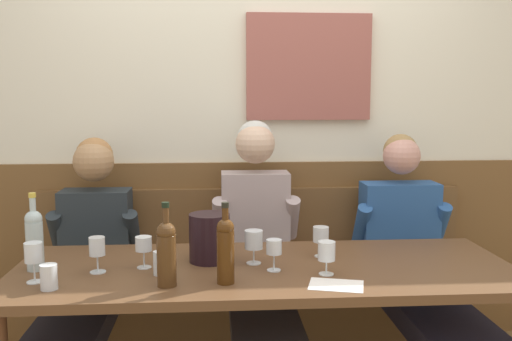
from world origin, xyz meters
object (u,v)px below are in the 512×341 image
object	(u,v)px
wine_glass_center_front	(327,253)
wine_bottle_clear_water	(34,238)
dining_table	(265,284)
wine_glass_mid_right	(321,235)
wine_glass_right_end	(274,249)
wine_glass_near_bucket	(254,240)
wine_glass_by_bottle	(97,249)
wine_bottle_amber_mid	(166,251)
person_center_right_seat	(260,261)
water_tumbler_center	(49,277)
wine_bottle_green_tall	(226,248)
wall_bench	(254,307)
wine_glass_mid_left	(144,246)
person_center_left_seat	(82,273)
wine_glass_left_end	(34,255)
water_tumbler_right	(160,263)
person_right_seat	(422,269)
ice_bucket	(210,238)

from	to	relation	value
wine_glass_center_front	wine_bottle_clear_water	bearing A→B (deg)	173.01
dining_table	wine_glass_mid_right	distance (m)	0.35
wine_glass_right_end	wine_glass_near_bucket	bearing A→B (deg)	125.77
wine_glass_by_bottle	wine_bottle_amber_mid	bearing A→B (deg)	-32.11
person_center_right_seat	water_tumbler_center	distance (m)	1.05
wine_bottle_green_tall	wine_bottle_clear_water	distance (m)	0.84
wine_glass_center_front	wine_glass_near_bucket	xyz separation A→B (m)	(-0.29, 0.18, 0.01)
wall_bench	wine_glass_mid_left	bearing A→B (deg)	-127.02
wall_bench	person_center_left_seat	size ratio (longest dim) A/B	1.93
wine_glass_left_end	wall_bench	bearing A→B (deg)	42.54
wall_bench	wine_glass_right_end	world-z (taller)	wall_bench
water_tumbler_center	water_tumbler_right	size ratio (longest dim) A/B	0.98
wine_glass_by_bottle	wine_glass_near_bucket	distance (m)	0.67
wine_bottle_amber_mid	wine_glass_mid_left	xyz separation A→B (m)	(-0.12, 0.24, -0.04)
wine_glass_left_end	water_tumbler_center	size ratio (longest dim) A/B	1.66
water_tumbler_center	water_tumbler_right	distance (m)	0.43
water_tumbler_right	person_right_seat	bearing A→B (deg)	17.83
wine_bottle_amber_mid	wine_glass_near_bucket	world-z (taller)	wine_bottle_amber_mid
water_tumbler_center	person_center_right_seat	bearing A→B (deg)	34.47
dining_table	wine_glass_left_end	distance (m)	0.97
wine_glass_left_end	wine_glass_near_bucket	distance (m)	0.91
wine_bottle_clear_water	wine_glass_mid_right	distance (m)	1.25
wine_bottle_amber_mid	wine_glass_right_end	size ratio (longest dim) A/B	2.45
wine_glass_mid_left	water_tumbler_center	world-z (taller)	wine_glass_mid_left
person_center_right_seat	water_tumbler_right	size ratio (longest dim) A/B	13.51
wine_glass_mid_left	wine_glass_by_bottle	bearing A→B (deg)	-164.75
wine_glass_by_bottle	wine_glass_right_end	size ratio (longest dim) A/B	1.12
wall_bench	wine_bottle_amber_mid	world-z (taller)	wine_bottle_amber_mid
person_center_right_seat	wine_bottle_clear_water	size ratio (longest dim) A/B	4.03
person_center_left_seat	water_tumbler_center	size ratio (longest dim) A/B	13.10
wine_glass_center_front	wine_glass_mid_left	distance (m)	0.78
wine_glass_mid_right	water_tumbler_right	bearing A→B (deg)	-163.16
person_center_left_seat	ice_bucket	xyz separation A→B (m)	(0.62, -0.25, 0.23)
wine_bottle_green_tall	wine_glass_right_end	xyz separation A→B (m)	(0.21, 0.15, -0.05)
person_right_seat	wine_bottle_clear_water	bearing A→B (deg)	-170.40
person_right_seat	wine_bottle_amber_mid	distance (m)	1.37
person_right_seat	water_tumbler_right	world-z (taller)	person_right_seat
wine_glass_near_bucket	wine_glass_right_end	bearing A→B (deg)	-54.23
wine_bottle_amber_mid	wine_glass_near_bucket	size ratio (longest dim) A/B	2.22
person_center_right_seat	wine_glass_left_end	xyz separation A→B (m)	(-0.94, -0.50, 0.20)
wine_glass_mid_left	wine_bottle_amber_mid	bearing A→B (deg)	-63.96
wall_bench	wine_glass_mid_right	world-z (taller)	wall_bench
wine_glass_left_end	wine_glass_near_bucket	world-z (taller)	wine_glass_left_end
person_right_seat	dining_table	bearing A→B (deg)	-158.78
wine_bottle_clear_water	wine_glass_center_front	world-z (taller)	wine_bottle_clear_water
wine_bottle_clear_water	wine_glass_near_bucket	world-z (taller)	wine_bottle_clear_water
wall_bench	person_center_left_seat	distance (m)	1.00
wine_bottle_clear_water	wine_glass_by_bottle	size ratio (longest dim) A/B	2.20
person_center_left_seat	person_right_seat	size ratio (longest dim) A/B	1.00
wine_glass_right_end	wine_glass_left_end	bearing A→B (deg)	-175.14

